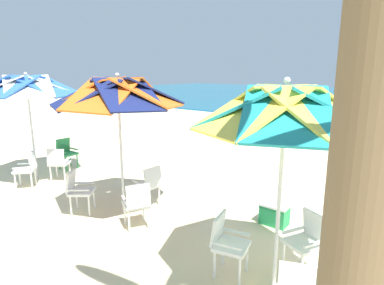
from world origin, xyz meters
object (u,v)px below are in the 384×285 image
Objects in this scene: plastic_chair_4 at (149,184)px; plastic_chair_8 at (66,152)px; palm_tree_0 at (382,37)px; cooler_box at (274,214)px; beach_umbrella_1 at (118,93)px; beach_umbrella_2 at (27,86)px; plastic_chair_7 at (58,162)px; plastic_chair_5 at (137,202)px; plastic_chair_6 at (27,168)px; plastic_chair_0 at (227,241)px; beach_umbrella_0 at (285,110)px; sun_lounger_1 at (370,182)px; plastic_chair_2 at (307,239)px; plastic_chair_3 at (78,189)px.

plastic_chair_8 is at bearing 173.63° from plastic_chair_4.
palm_tree_0 is 4.97m from cooler_box.
cooler_box is (2.55, 1.39, -2.16)m from beach_umbrella_1.
beach_umbrella_2 reaches higher than plastic_chair_7.
plastic_chair_7 is (-2.96, -0.29, 0.00)m from plastic_chair_4.
cooler_box is at bearing 41.34° from plastic_chair_5.
beach_umbrella_2 is at bearing 176.99° from plastic_chair_5.
plastic_chair_0 is at bearing 0.56° from plastic_chair_6.
plastic_chair_6 is (-3.61, -0.20, 0.00)m from plastic_chair_5.
beach_umbrella_0 is 3.13× the size of plastic_chair_4.
plastic_chair_8 is at bearing 164.06° from plastic_chair_5.
plastic_chair_8 is at bearing 139.02° from plastic_chair_7.
beach_umbrella_2 is at bearing 176.61° from plastic_chair_0.
plastic_chair_5 is at bearing -124.58° from sun_lounger_1.
cooler_box is at bearing -112.64° from sun_lounger_1.
palm_tree_0 is at bearing -19.50° from plastic_chair_7.
plastic_chair_8 is at bearing 169.73° from beach_umbrella_0.
beach_umbrella_0 is 7.24m from plastic_chair_8.
plastic_chair_2 is 1.00× the size of plastic_chair_3.
beach_umbrella_0 is 4.41m from plastic_chair_3.
sun_lounger_1 is at bearing 45.36° from plastic_chair_4.
beach_umbrella_0 is 1.95m from plastic_chair_2.
beach_umbrella_1 is 3.16× the size of plastic_chair_4.
plastic_chair_4 is 0.39× the size of sun_lounger_1.
plastic_chair_4 is at bearing 9.45° from beach_umbrella_2.
plastic_chair_3 is 0.39× the size of sun_lounger_1.
plastic_chair_0 and plastic_chair_8 have the same top height.
plastic_chair_5 and plastic_chair_6 have the same top height.
plastic_chair_4 is at bearing 72.98° from beach_umbrella_1.
beach_umbrella_2 is (-4.05, 0.21, 1.89)m from plastic_chair_5.
cooler_box is at bearing 117.11° from palm_tree_0.
plastic_chair_0 is 0.32× the size of beach_umbrella_2.
beach_umbrella_1 is 3.16× the size of plastic_chair_7.
palm_tree_0 is (7.82, -2.27, 0.52)m from beach_umbrella_2.
sun_lounger_1 is (3.51, 3.56, -0.22)m from plastic_chair_4.
plastic_chair_5 is at bearing 3.12° from plastic_chair_6.
plastic_chair_6 is 7.99m from palm_tree_0.
plastic_chair_6 is at bearing 178.35° from plastic_chair_3.
beach_umbrella_1 is at bearing -151.35° from cooler_box.
plastic_chair_7 is at bearing -179.27° from plastic_chair_2.
beach_umbrella_1 reaches higher than plastic_chair_2.
beach_umbrella_0 is 3.29m from beach_umbrella_1.
beach_umbrella_0 reaches higher than cooler_box.
palm_tree_0 is (8.06, -3.28, 2.42)m from plastic_chair_8.
plastic_chair_8 reaches higher than sun_lounger_1.
plastic_chair_3 and plastic_chair_7 have the same top height.
plastic_chair_2 is 3.71m from palm_tree_0.
plastic_chair_6 is at bearing -101.96° from plastic_chair_7.
plastic_chair_0 and plastic_chair_6 have the same top height.
palm_tree_0 reaches higher than plastic_chair_4.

